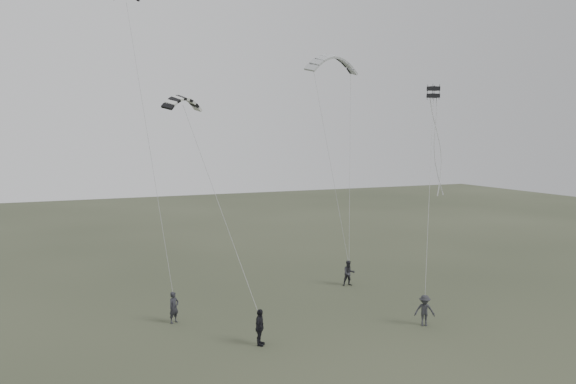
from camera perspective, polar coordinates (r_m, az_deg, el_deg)
name	(u,v)px	position (r m, az deg, el deg)	size (l,w,h in m)	color
ground	(307,334)	(29.93, 1.93, -14.21)	(140.00, 140.00, 0.00)	#323826
flyer_left	(174,307)	(31.91, -11.52, -11.41)	(0.63, 0.41, 1.72)	#222328
flyer_right	(349,273)	(38.92, 6.21, -8.20)	(0.84, 0.66, 1.73)	#25252A
flyer_center	(260,327)	(28.14, -2.89, -13.57)	(1.06, 0.44, 1.81)	black
flyer_far	(425,310)	(31.71, 13.71, -11.61)	(1.09, 0.63, 1.68)	#28282C
kite_pale_large	(333,56)	(43.78, 4.55, 13.57)	(4.54, 1.02, 1.82)	#A4A6A9
kite_striped	(183,98)	(32.25, -10.65, 9.39)	(2.66, 0.66, 1.08)	black
kite_box	(433,92)	(36.40, 14.55, 9.79)	(0.59, 0.59, 0.70)	black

